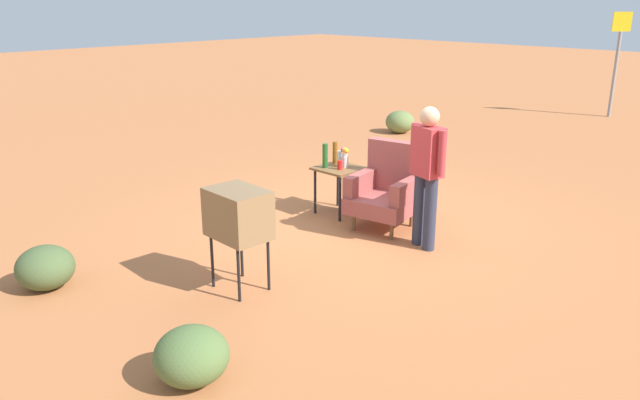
% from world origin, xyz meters
% --- Properties ---
extents(ground_plane, '(60.00, 60.00, 0.00)m').
position_xyz_m(ground_plane, '(0.00, 0.00, 0.00)').
color(ground_plane, '#B76B3D').
extents(armchair, '(0.88, 0.90, 1.06)m').
position_xyz_m(armchair, '(0.22, 0.23, 0.50)').
color(armchair, brown).
rests_on(armchair, ground).
extents(side_table, '(0.56, 0.56, 0.64)m').
position_xyz_m(side_table, '(-0.55, 0.17, 0.54)').
color(side_table, black).
rests_on(side_table, ground).
extents(tv_on_stand, '(0.62, 0.47, 1.03)m').
position_xyz_m(tv_on_stand, '(0.30, -2.19, 0.78)').
color(tv_on_stand, black).
rests_on(tv_on_stand, ground).
extents(person_standing, '(0.55, 0.32, 1.64)m').
position_xyz_m(person_standing, '(0.96, -0.02, 0.94)').
color(person_standing, '#2D3347').
rests_on(person_standing, ground).
extents(road_sign, '(0.33, 0.33, 2.44)m').
position_xyz_m(road_sign, '(-0.66, 9.98, 1.38)').
color(road_sign, gray).
rests_on(road_sign, ground).
extents(bottle_wine_green, '(0.07, 0.07, 0.32)m').
position_xyz_m(bottle_wine_green, '(-0.67, 0.03, 0.80)').
color(bottle_wine_green, '#1E5623').
rests_on(bottle_wine_green, side_table).
extents(bottle_tall_amber, '(0.07, 0.07, 0.30)m').
position_xyz_m(bottle_tall_amber, '(-0.72, 0.28, 0.79)').
color(bottle_tall_amber, brown).
rests_on(bottle_tall_amber, side_table).
extents(bottle_short_clear, '(0.06, 0.06, 0.20)m').
position_xyz_m(bottle_short_clear, '(-0.60, 0.23, 0.74)').
color(bottle_short_clear, silver).
rests_on(bottle_short_clear, side_table).
extents(soda_can_red, '(0.07, 0.07, 0.12)m').
position_xyz_m(soda_can_red, '(-0.47, 0.10, 0.70)').
color(soda_can_red, red).
rests_on(soda_can_red, side_table).
extents(flower_vase, '(0.15, 0.10, 0.27)m').
position_xyz_m(flower_vase, '(-0.49, 0.22, 0.78)').
color(flower_vase, silver).
rests_on(flower_vase, side_table).
extents(shrub_mid, '(0.57, 0.57, 0.44)m').
position_xyz_m(shrub_mid, '(1.29, -3.46, 0.22)').
color(shrub_mid, '#516B38').
rests_on(shrub_mid, ground).
extents(shrub_far, '(0.57, 0.57, 0.44)m').
position_xyz_m(shrub_far, '(-1.10, -3.54, 0.22)').
color(shrub_far, '#475B33').
rests_on(shrub_far, ground).
extents(shrub_lone, '(0.61, 0.61, 0.47)m').
position_xyz_m(shrub_lone, '(-3.14, 4.92, 0.24)').
color(shrub_lone, olive).
rests_on(shrub_lone, ground).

